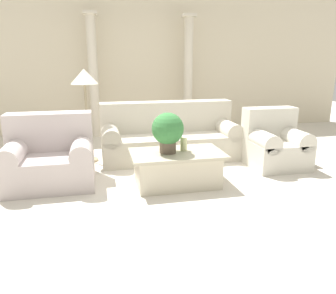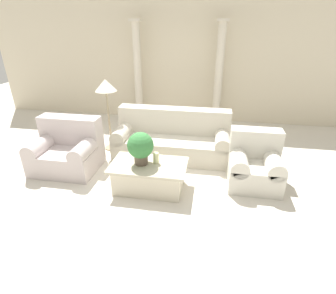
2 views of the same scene
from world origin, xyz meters
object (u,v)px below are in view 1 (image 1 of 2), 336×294
sofa_long (169,136)px  potted_plant (168,130)px  loveseat (50,156)px  floor_lamp (85,83)px  armchair (274,143)px  coffee_table (177,168)px

sofa_long → potted_plant: potted_plant is taller
loveseat → floor_lamp: 1.32m
floor_lamp → armchair: 3.01m
sofa_long → loveseat: bearing=-155.0°
potted_plant → armchair: bearing=14.8°
sofa_long → coffee_table: bearing=-98.0°
armchair → coffee_table: bearing=-164.1°
floor_lamp → potted_plant: bearing=-51.9°
loveseat → potted_plant: bearing=-15.4°
potted_plant → floor_lamp: size_ratio=0.35×
coffee_table → floor_lamp: (-1.12, 1.29, 1.01)m
coffee_table → potted_plant: 0.52m
coffee_table → potted_plant: potted_plant is taller
potted_plant → floor_lamp: (-1.01, 1.29, 0.50)m
loveseat → coffee_table: bearing=-14.5°
sofa_long → floor_lamp: (-1.30, 0.06, 0.88)m
floor_lamp → coffee_table: bearing=-49.0°
loveseat → armchair: size_ratio=1.27×
coffee_table → armchair: bearing=15.9°
coffee_table → floor_lamp: 1.99m
potted_plant → coffee_table: bearing=-2.9°
sofa_long → loveseat: 1.95m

